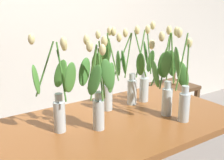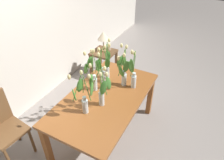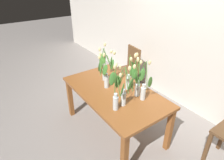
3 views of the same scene
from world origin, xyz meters
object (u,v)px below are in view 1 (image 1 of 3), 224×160
tulip_vase_0 (131,75)px  pillar_candle (185,81)px  tulip_vase_3 (183,92)px  side_table (172,95)px  dining_table (115,134)px  tulip_vase_1 (107,79)px  tulip_vase_4 (58,96)px  tulip_vase_6 (166,81)px  tulip_vase_2 (144,78)px  table_lamp (176,57)px  tulip_vase_5 (98,92)px

tulip_vase_0 → pillar_candle: size_ratio=7.60×
tulip_vase_0 → tulip_vase_3: tulip_vase_3 is taller
side_table → dining_table: bearing=-149.3°
dining_table → tulip_vase_0: 0.44m
dining_table → pillar_candle: (1.49, 0.75, -0.06)m
tulip_vase_1 → tulip_vase_4: (-0.43, -0.15, -0.00)m
tulip_vase_4 → tulip_vase_6: 0.70m
tulip_vase_6 → tulip_vase_3: bearing=-81.0°
tulip_vase_2 → side_table: bearing=32.9°
tulip_vase_2 → side_table: 1.27m
tulip_vase_2 → table_lamp: (1.02, 0.66, -0.07)m
tulip_vase_3 → tulip_vase_6: size_ratio=1.01×
tulip_vase_1 → tulip_vase_2: (0.30, -0.04, -0.03)m
tulip_vase_0 → tulip_vase_2: (0.12, -0.01, -0.04)m
tulip_vase_0 → pillar_candle: bearing=25.0°
table_lamp → dining_table: bearing=-149.4°
dining_table → tulip_vase_3: 0.50m
tulip_vase_4 → table_lamp: tulip_vase_4 is taller
dining_table → tulip_vase_2: bearing=24.5°
side_table → pillar_candle: 0.20m
tulip_vase_6 → side_table: bearing=41.2°
tulip_vase_1 → pillar_candle: (1.40, 0.54, -0.37)m
dining_table → tulip_vase_6: tulip_vase_6 is taller
tulip_vase_6 → dining_table: bearing=163.6°
table_lamp → tulip_vase_3: bearing=-134.9°
tulip_vase_3 → side_table: size_ratio=1.06×
tulip_vase_2 → tulip_vase_1: bearing=172.7°
dining_table → tulip_vase_4: tulip_vase_4 is taller
tulip_vase_2 → tulip_vase_5: bearing=-157.1°
tulip_vase_1 → tulip_vase_2: 0.30m
dining_table → pillar_candle: size_ratio=21.33×
side_table → tulip_vase_2: bearing=-147.1°
tulip_vase_4 → tulip_vase_5: size_ratio=1.02×
tulip_vase_3 → tulip_vase_1: bearing=120.7°
dining_table → tulip_vase_0: tulip_vase_0 is taller
tulip_vase_0 → pillar_candle: tulip_vase_0 is taller
tulip_vase_1 → tulip_vase_4: tulip_vase_4 is taller
tulip_vase_3 → table_lamp: size_ratio=1.46×
tulip_vase_1 → table_lamp: (1.32, 0.62, -0.10)m
tulip_vase_1 → side_table: bearing=25.0°
tulip_vase_0 → tulip_vase_1: (-0.18, 0.03, -0.01)m
tulip_vase_2 → tulip_vase_5: (-0.54, -0.23, 0.05)m
tulip_vase_6 → pillar_candle: (1.16, 0.85, -0.39)m
tulip_vase_4 → tulip_vase_6: tulip_vase_6 is taller
dining_table → tulip_vase_1: (0.09, 0.22, 0.30)m
dining_table → tulip_vase_3: (0.35, -0.23, 0.28)m
tulip_vase_1 → pillar_candle: size_ratio=7.49×
tulip_vase_2 → dining_table: bearing=-155.5°
tulip_vase_5 → pillar_candle: size_ratio=7.36×
tulip_vase_1 → tulip_vase_3: (0.26, -0.44, -0.02)m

